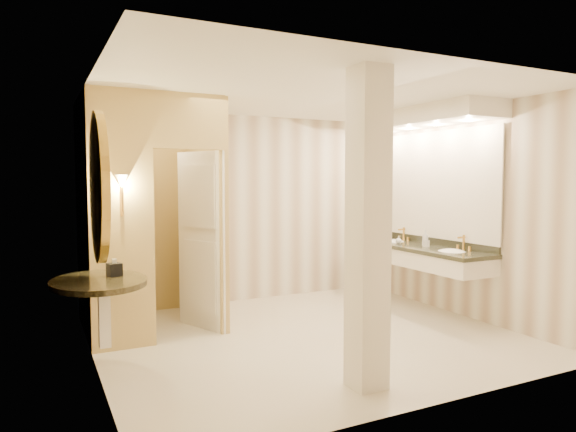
# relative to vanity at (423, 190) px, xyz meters

# --- Properties ---
(floor) EXTENTS (4.50, 4.50, 0.00)m
(floor) POSITION_rel_vanity_xyz_m (-1.98, -0.40, -1.63)
(floor) COLOR beige
(floor) RESTS_ON ground
(ceiling) EXTENTS (4.50, 4.50, 0.00)m
(ceiling) POSITION_rel_vanity_xyz_m (-1.98, -0.40, 1.07)
(ceiling) COLOR white
(ceiling) RESTS_ON wall_back
(wall_back) EXTENTS (4.50, 0.02, 2.70)m
(wall_back) POSITION_rel_vanity_xyz_m (-1.98, 1.60, -0.28)
(wall_back) COLOR silver
(wall_back) RESTS_ON floor
(wall_front) EXTENTS (4.50, 0.02, 2.70)m
(wall_front) POSITION_rel_vanity_xyz_m (-1.98, -2.40, -0.28)
(wall_front) COLOR silver
(wall_front) RESTS_ON floor
(wall_left) EXTENTS (0.02, 4.00, 2.70)m
(wall_left) POSITION_rel_vanity_xyz_m (-4.23, -0.40, -0.28)
(wall_left) COLOR silver
(wall_left) RESTS_ON floor
(wall_right) EXTENTS (0.02, 4.00, 2.70)m
(wall_right) POSITION_rel_vanity_xyz_m (0.27, -0.40, -0.28)
(wall_right) COLOR silver
(wall_right) RESTS_ON floor
(toilet_closet) EXTENTS (1.50, 1.55, 2.70)m
(toilet_closet) POSITION_rel_vanity_xyz_m (-3.10, 0.57, -0.24)
(toilet_closet) COLOR #EBD17B
(toilet_closet) RESTS_ON floor
(wall_sconce) EXTENTS (0.14, 0.14, 0.42)m
(wall_sconce) POSITION_rel_vanity_xyz_m (-3.90, 0.03, 0.10)
(wall_sconce) COLOR gold
(wall_sconce) RESTS_ON toilet_closet
(vanity) EXTENTS (0.75, 2.37, 2.09)m
(vanity) POSITION_rel_vanity_xyz_m (0.00, 0.00, 0.00)
(vanity) COLOR white
(vanity) RESTS_ON floor
(console_shelf) EXTENTS (1.04, 1.04, 1.97)m
(console_shelf) POSITION_rel_vanity_xyz_m (-4.19, -0.55, -0.28)
(console_shelf) COLOR black
(console_shelf) RESTS_ON floor
(pillar) EXTENTS (0.28, 0.28, 2.70)m
(pillar) POSITION_rel_vanity_xyz_m (-2.21, -1.86, -0.28)
(pillar) COLOR white
(pillar) RESTS_ON floor
(tissue_box) EXTENTS (0.14, 0.14, 0.12)m
(tissue_box) POSITION_rel_vanity_xyz_m (-4.06, -0.43, -0.69)
(tissue_box) COLOR black
(tissue_box) RESTS_ON console_shelf
(toilet) EXTENTS (0.64, 0.86, 0.79)m
(toilet) POSITION_rel_vanity_xyz_m (-3.80, 1.26, -1.23)
(toilet) COLOR white
(toilet) RESTS_ON floor
(soap_bottle_a) EXTENTS (0.07, 0.07, 0.13)m
(soap_bottle_a) POSITION_rel_vanity_xyz_m (-0.03, -0.13, -0.69)
(soap_bottle_a) COLOR beige
(soap_bottle_a) RESTS_ON vanity
(soap_bottle_b) EXTENTS (0.11, 0.11, 0.11)m
(soap_bottle_b) POSITION_rel_vanity_xyz_m (-0.15, 0.30, -0.70)
(soap_bottle_b) COLOR silver
(soap_bottle_b) RESTS_ON vanity
(soap_bottle_c) EXTENTS (0.10, 0.10, 0.22)m
(soap_bottle_c) POSITION_rel_vanity_xyz_m (-0.02, -0.09, -0.64)
(soap_bottle_c) COLOR #C6B28C
(soap_bottle_c) RESTS_ON vanity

